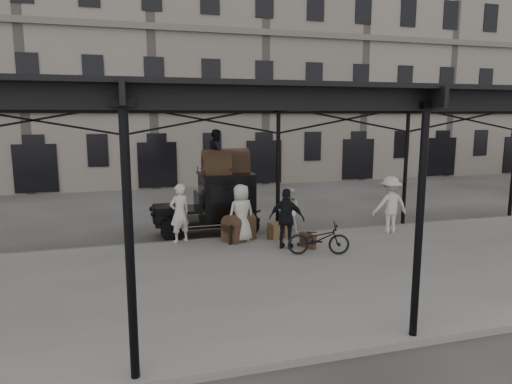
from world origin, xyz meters
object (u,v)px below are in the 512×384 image
porter_official (287,219)px  steamer_trunk_roof_near (216,164)px  taxi (218,201)px  steamer_trunk_platform (239,229)px  bicycle (319,239)px  porter_left (180,213)px

porter_official → steamer_trunk_roof_near: bearing=-25.9°
taxi → steamer_trunk_platform: size_ratio=3.55×
taxi → porter_official: bearing=-61.5°
porter_official → bicycle: (0.69, -0.86, -0.46)m
taxi → porter_left: size_ratio=1.92×
taxi → bicycle: (2.24, -3.72, -0.58)m
porter_left → steamer_trunk_roof_near: bearing=-167.9°
taxi → steamer_trunk_roof_near: (-0.08, -0.25, 1.33)m
porter_left → steamer_trunk_platform: 1.98m
porter_official → steamer_trunk_platform: porter_official is taller
bicycle → steamer_trunk_roof_near: (-2.32, 3.47, 1.91)m
porter_left → porter_official: bearing=129.4°
porter_left → porter_official: size_ratio=1.02×
porter_official → steamer_trunk_platform: bearing=-16.2°
bicycle → steamer_trunk_roof_near: bearing=49.9°
taxi → steamer_trunk_roof_near: 1.36m
taxi → steamer_trunk_roof_near: size_ratio=3.75×
porter_left → bicycle: bearing=123.9°
porter_left → porter_official: porter_left is taller
taxi → porter_left: 1.93m
porter_official → bicycle: porter_official is taller
steamer_trunk_roof_near → steamer_trunk_platform: size_ratio=0.95×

